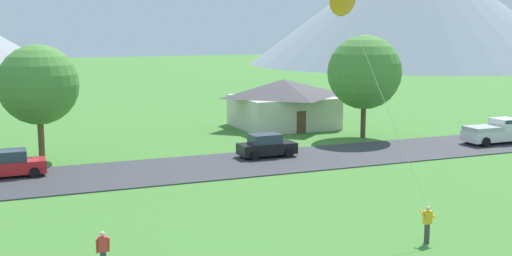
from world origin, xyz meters
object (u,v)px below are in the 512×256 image
object	(u,v)px
kite_flyer_with_kite	(345,5)
parked_car_red_west_end	(10,164)
pickup_truck_white_west_side	(495,131)
watcher_person	(103,251)
tree_near_left	(38,85)
house_leftmost	(283,102)
parked_car_black_mid_west	(266,146)
tree_center	(364,72)

from	to	relation	value
kite_flyer_with_kite	parked_car_red_west_end	bearing A→B (deg)	129.87
pickup_truck_white_west_side	watcher_person	bearing A→B (deg)	-154.87
tree_near_left	kite_flyer_with_kite	size ratio (longest dim) A/B	0.72
house_leftmost	pickup_truck_white_west_side	world-z (taller)	house_leftmost
pickup_truck_white_west_side	parked_car_black_mid_west	bearing A→B (deg)	173.96
pickup_truck_white_west_side	parked_car_red_west_end	bearing A→B (deg)	176.20
parked_car_black_mid_west	tree_center	bearing A→B (deg)	22.90
pickup_truck_white_west_side	kite_flyer_with_kite	world-z (taller)	kite_flyer_with_kite
parked_car_red_west_end	house_leftmost	bearing A→B (deg)	26.61
parked_car_red_west_end	parked_car_black_mid_west	size ratio (longest dim) A/B	1.00
parked_car_black_mid_west	kite_flyer_with_kite	world-z (taller)	kite_flyer_with_kite
pickup_truck_white_west_side	watcher_person	xyz separation A→B (m)	(-34.16, -16.02, -0.18)
parked_car_red_west_end	pickup_truck_white_west_side	bearing A→B (deg)	-3.80
house_leftmost	parked_car_black_mid_west	size ratio (longest dim) A/B	2.20
parked_car_black_mid_west	pickup_truck_white_west_side	bearing A→B (deg)	-6.04
house_leftmost	tree_center	size ratio (longest dim) A/B	1.05
tree_center	parked_car_red_west_end	xyz separation A→B (m)	(-28.64, -4.29, -4.79)
tree_near_left	parked_car_red_west_end	size ratio (longest dim) A/B	1.97
kite_flyer_with_kite	watcher_person	world-z (taller)	kite_flyer_with_kite
house_leftmost	tree_near_left	xyz separation A→B (m)	(-22.51, -7.27, 3.04)
house_leftmost	kite_flyer_with_kite	distance (m)	32.30
tree_center	kite_flyer_with_kite	distance (m)	26.17
house_leftmost	pickup_truck_white_west_side	distance (m)	19.30
tree_near_left	watcher_person	xyz separation A→B (m)	(0.58, -23.63, -4.53)
tree_center	pickup_truck_white_west_side	distance (m)	11.69
parked_car_black_mid_west	pickup_truck_white_west_side	world-z (taller)	pickup_truck_white_west_side
house_leftmost	parked_car_red_west_end	size ratio (longest dim) A/B	2.21
parked_car_black_mid_west	pickup_truck_white_west_side	size ratio (longest dim) A/B	0.81
parked_car_red_west_end	parked_car_black_mid_west	xyz separation A→B (m)	(17.54, -0.40, 0.00)
house_leftmost	tree_near_left	world-z (taller)	tree_near_left
tree_center	parked_car_black_mid_west	bearing A→B (deg)	-157.10
parked_car_red_west_end	watcher_person	bearing A→B (deg)	-81.24
house_leftmost	kite_flyer_with_kite	bearing A→B (deg)	-109.74
tree_center	pickup_truck_white_west_side	bearing A→B (deg)	-38.90
tree_center	parked_car_black_mid_west	size ratio (longest dim) A/B	2.10
parked_car_red_west_end	pickup_truck_white_west_side	size ratio (longest dim) A/B	0.81
tree_center	pickup_truck_white_west_side	world-z (taller)	tree_center
tree_center	house_leftmost	bearing A→B (deg)	115.41
house_leftmost	parked_car_black_mid_west	distance (m)	14.80
tree_near_left	parked_car_black_mid_west	size ratio (longest dim) A/B	1.96
parked_car_black_mid_west	watcher_person	size ratio (longest dim) A/B	2.52
parked_car_red_west_end	watcher_person	distance (m)	18.70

